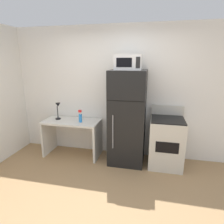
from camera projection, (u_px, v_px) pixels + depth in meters
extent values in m
plane|color=#9E7A51|center=(95.00, 206.00, 2.62)|extent=(12.00, 12.00, 0.00)
cube|color=white|center=(118.00, 93.00, 3.88)|extent=(5.00, 0.10, 2.60)
cube|color=silver|center=(72.00, 122.00, 3.89)|extent=(1.13, 0.56, 0.04)
cube|color=silver|center=(49.00, 136.00, 4.10)|extent=(0.04, 0.56, 0.71)
cube|color=silver|center=(98.00, 141.00, 3.87)|extent=(0.04, 0.56, 0.71)
cylinder|color=black|center=(58.00, 119.00, 3.98)|extent=(0.11, 0.11, 0.02)
cylinder|color=black|center=(58.00, 112.00, 3.94)|extent=(0.02, 0.02, 0.26)
cone|color=black|center=(58.00, 105.00, 3.88)|extent=(0.10, 0.10, 0.08)
cylinder|color=#2D8CEA|center=(80.00, 118.00, 3.77)|extent=(0.06, 0.06, 0.16)
cylinder|color=white|center=(80.00, 113.00, 3.75)|extent=(0.02, 0.02, 0.04)
cube|color=red|center=(80.00, 111.00, 3.73)|extent=(0.06, 0.03, 0.04)
cube|color=black|center=(127.00, 118.00, 3.59)|extent=(0.66, 0.61, 1.77)
cube|color=black|center=(125.00, 101.00, 3.20)|extent=(0.65, 0.00, 0.01)
cylinder|color=gray|center=(113.00, 132.00, 3.38)|extent=(0.02, 0.02, 0.62)
cube|color=silver|center=(128.00, 62.00, 3.30)|extent=(0.46, 0.34, 0.26)
cube|color=black|center=(124.00, 62.00, 3.15)|extent=(0.26, 0.01, 0.15)
cube|color=black|center=(138.00, 62.00, 3.10)|extent=(0.07, 0.01, 0.18)
cube|color=beige|center=(166.00, 143.00, 3.55)|extent=(0.61, 0.60, 0.90)
cube|color=black|center=(168.00, 119.00, 3.43)|extent=(0.58, 0.58, 0.02)
cube|color=beige|center=(167.00, 110.00, 3.67)|extent=(0.61, 0.04, 0.18)
cube|color=black|center=(167.00, 148.00, 3.25)|extent=(0.39, 0.01, 0.20)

